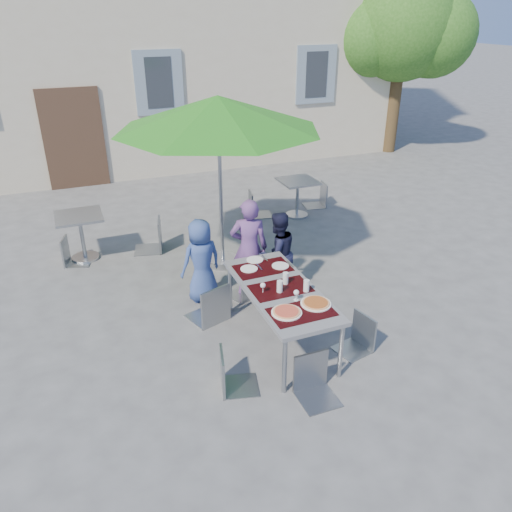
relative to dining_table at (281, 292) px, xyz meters
name	(u,v)px	position (x,y,z in m)	size (l,w,h in m)	color
ground	(305,351)	(0.21, -0.31, -0.70)	(90.00, 90.00, 0.00)	#4D4D50
tree	(403,27)	(6.75, 7.23, 2.55)	(3.60, 3.00, 4.70)	#45331D
dining_table	(281,292)	(0.00, 0.00, 0.00)	(0.80, 1.85, 0.76)	#4D4D52
pizza_near_left	(287,312)	(-0.16, -0.51, 0.07)	(0.34, 0.34, 0.03)	white
pizza_near_right	(316,303)	(0.22, -0.47, 0.07)	(0.35, 0.35, 0.03)	white
glassware	(288,285)	(0.06, -0.07, 0.13)	(0.55, 0.45, 0.15)	silver
place_settings	(262,265)	(0.02, 0.63, 0.06)	(0.66, 0.50, 0.01)	white
child_0	(201,261)	(-0.59, 1.34, -0.10)	(0.59, 0.38, 1.20)	#334B8D
child_1	(249,248)	(0.07, 1.23, 0.02)	(0.53, 0.35, 1.44)	#623D7D
child_2	(277,253)	(0.46, 1.13, -0.08)	(0.60, 0.34, 1.23)	#171833
chair_0	(210,281)	(-0.65, 0.74, -0.10)	(0.57, 0.58, 1.02)	#8F949A
chair_1	(246,267)	(-0.01, 1.12, -0.21)	(0.50, 0.50, 0.84)	gray
chair_2	(282,261)	(0.51, 1.05, -0.18)	(0.50, 0.50, 0.88)	gray
chair_3	(231,349)	(-0.84, -0.59, -0.18)	(0.48, 0.47, 0.88)	gray
chair_4	(361,315)	(0.82, -0.49, -0.21)	(0.44, 0.44, 0.84)	#90969B
chair_5	(316,354)	(-0.05, -1.01, -0.17)	(0.40, 0.41, 0.90)	gray
patio_umbrella	(218,114)	(0.01, 2.24, 1.68)	(3.02, 3.02, 2.64)	#B5B6BD
cafe_table_0	(81,229)	(-2.04, 3.27, -0.16)	(0.72, 0.72, 0.77)	#B5B6BD
bg_chair_l_0	(68,236)	(-2.24, 3.16, -0.21)	(0.47, 0.47, 0.85)	#90979B
bg_chair_r_0	(152,216)	(-0.91, 3.18, -0.08)	(0.56, 0.55, 1.04)	gray
cafe_table_1	(298,192)	(2.04, 3.67, -0.20)	(0.69, 0.69, 0.74)	#B5B6BD
bg_chair_l_1	(256,189)	(1.28, 3.98, -0.14)	(0.50, 0.50, 0.94)	gray
bg_chair_r_1	(320,181)	(2.70, 3.99, -0.15)	(0.49, 0.48, 0.93)	#90949B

